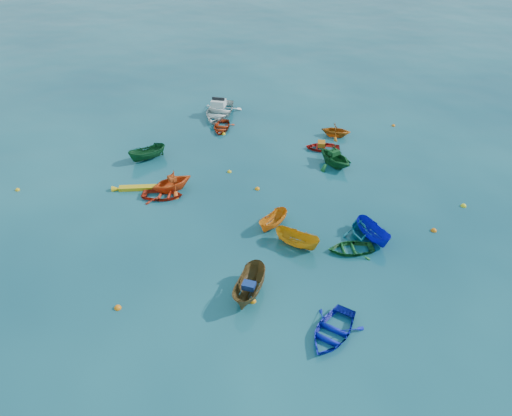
# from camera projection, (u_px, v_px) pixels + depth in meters

# --- Properties ---
(ground) EXTENTS (160.00, 160.00, 0.00)m
(ground) POSITION_uv_depth(u_px,v_px,m) (245.00, 263.00, 28.64)
(ground) COLOR #093344
(ground) RESTS_ON ground
(sampan_brown_mid) EXTENTS (1.89, 3.67, 1.36)m
(sampan_brown_mid) POSITION_uv_depth(u_px,v_px,m) (250.00, 295.00, 26.54)
(sampan_brown_mid) COLOR brown
(sampan_brown_mid) RESTS_ON ground
(dinghy_blue_se) EXTENTS (3.66, 4.15, 0.71)m
(dinghy_blue_se) POSITION_uv_depth(u_px,v_px,m) (332.00, 335.00, 24.34)
(dinghy_blue_se) COLOR #0E18B0
(dinghy_blue_se) RESTS_ON ground
(dinghy_orange_w) EXTENTS (3.90, 3.86, 1.55)m
(dinghy_orange_w) POSITION_uv_depth(u_px,v_px,m) (173.00, 190.00, 34.99)
(dinghy_orange_w) COLOR #EF5116
(dinghy_orange_w) RESTS_ON ground
(sampan_yellow_mid) EXTENTS (3.09, 2.19, 1.12)m
(sampan_yellow_mid) POSITION_uv_depth(u_px,v_px,m) (297.00, 246.00, 29.93)
(sampan_yellow_mid) COLOR orange
(sampan_yellow_mid) RESTS_ON ground
(dinghy_green_e) EXTENTS (3.09, 2.49, 0.57)m
(dinghy_green_e) POSITION_uv_depth(u_px,v_px,m) (350.00, 251.00, 29.55)
(dinghy_green_e) COLOR #145522
(dinghy_green_e) RESTS_ON ground
(dinghy_cyan_se) EXTENTS (2.14, 2.44, 1.21)m
(dinghy_cyan_se) POSITION_uv_depth(u_px,v_px,m) (358.00, 236.00, 30.73)
(dinghy_cyan_se) COLOR teal
(dinghy_cyan_se) RESTS_ON ground
(dinghy_red_nw) EXTENTS (2.94, 2.19, 0.58)m
(dinghy_red_nw) POSITION_uv_depth(u_px,v_px,m) (163.00, 197.00, 34.24)
(dinghy_red_nw) COLOR red
(dinghy_red_nw) RESTS_ON ground
(sampan_orange_n) EXTENTS (2.16, 2.73, 1.00)m
(sampan_orange_n) POSITION_uv_depth(u_px,v_px,m) (273.00, 226.00, 31.50)
(sampan_orange_n) COLOR orange
(sampan_orange_n) RESTS_ON ground
(dinghy_green_n) EXTENTS (4.26, 4.29, 1.71)m
(dinghy_green_n) POSITION_uv_depth(u_px,v_px,m) (334.00, 165.00, 37.82)
(dinghy_green_n) COLOR #135322
(dinghy_green_n) RESTS_ON ground
(dinghy_red_ne) EXTENTS (2.77, 2.03, 0.56)m
(dinghy_red_ne) POSITION_uv_depth(u_px,v_px,m) (322.00, 149.00, 39.91)
(dinghy_red_ne) COLOR red
(dinghy_red_ne) RESTS_ON ground
(sampan_blue_far) EXTENTS (2.50, 3.07, 1.14)m
(sampan_blue_far) POSITION_uv_depth(u_px,v_px,m) (372.00, 239.00, 30.47)
(sampan_blue_far) COLOR #0F10BB
(sampan_blue_far) RESTS_ON ground
(dinghy_red_far) EXTENTS (2.09, 2.88, 0.59)m
(dinghy_red_far) POSITION_uv_depth(u_px,v_px,m) (222.00, 129.00, 42.86)
(dinghy_red_far) COLOR #B12D0E
(dinghy_red_far) RESTS_ON ground
(dinghy_orange_far) EXTENTS (2.66, 2.38, 1.27)m
(dinghy_orange_far) POSITION_uv_depth(u_px,v_px,m) (335.00, 136.00, 41.78)
(dinghy_orange_far) COLOR #BD5C11
(dinghy_orange_far) RESTS_ON ground
(sampan_green_far) EXTENTS (3.01, 2.83, 1.16)m
(sampan_green_far) POSITION_uv_depth(u_px,v_px,m) (148.00, 159.00, 38.54)
(sampan_green_far) COLOR #104821
(sampan_green_far) RESTS_ON ground
(kayak_yellow) EXTENTS (3.49, 1.14, 0.34)m
(kayak_yellow) POSITION_uv_depth(u_px,v_px,m) (139.00, 189.00, 35.05)
(kayak_yellow) COLOR gold
(kayak_yellow) RESTS_ON ground
(motorboat_white) EXTENTS (3.94, 5.18, 1.61)m
(motorboat_white) POSITION_uv_depth(u_px,v_px,m) (219.00, 115.00, 45.20)
(motorboat_white) COLOR silver
(motorboat_white) RESTS_ON ground
(tarp_blue_a) EXTENTS (0.75, 0.61, 0.32)m
(tarp_blue_a) POSITION_uv_depth(u_px,v_px,m) (249.00, 286.00, 25.94)
(tarp_blue_a) COLOR navy
(tarp_blue_a) RESTS_ON sampan_brown_mid
(tarp_orange_a) EXTENTS (0.75, 0.76, 0.30)m
(tarp_orange_a) POSITION_uv_depth(u_px,v_px,m) (172.00, 178.00, 34.48)
(tarp_orange_a) COLOR #B93D13
(tarp_orange_a) RESTS_ON dinghy_orange_w
(tarp_green_b) EXTENTS (0.90, 0.89, 0.35)m
(tarp_green_b) POSITION_uv_depth(u_px,v_px,m) (334.00, 153.00, 37.30)
(tarp_green_b) COLOR #104119
(tarp_green_b) RESTS_ON dinghy_green_n
(tarp_orange_b) EXTENTS (0.60, 0.77, 0.37)m
(tarp_orange_b) POSITION_uv_depth(u_px,v_px,m) (321.00, 144.00, 39.65)
(tarp_orange_b) COLOR #B66212
(tarp_orange_b) RESTS_ON dinghy_red_ne
(buoy_or_a) EXTENTS (0.37, 0.37, 0.37)m
(buoy_or_a) POSITION_uv_depth(u_px,v_px,m) (118.00, 308.00, 25.77)
(buoy_or_a) COLOR orange
(buoy_or_a) RESTS_ON ground
(buoy_ye_a) EXTENTS (0.35, 0.35, 0.35)m
(buoy_ye_a) POSITION_uv_depth(u_px,v_px,m) (255.00, 272.00, 28.03)
(buoy_ye_a) COLOR gold
(buoy_ye_a) RESTS_ON ground
(buoy_or_b) EXTENTS (0.38, 0.38, 0.38)m
(buoy_or_b) POSITION_uv_depth(u_px,v_px,m) (253.00, 301.00, 26.16)
(buoy_or_b) COLOR orange
(buoy_or_b) RESTS_ON ground
(buoy_ye_b) EXTENTS (0.33, 0.33, 0.33)m
(buoy_ye_b) POSITION_uv_depth(u_px,v_px,m) (18.00, 190.00, 34.95)
(buoy_ye_b) COLOR gold
(buoy_ye_b) RESTS_ON ground
(buoy_or_c) EXTENTS (0.36, 0.36, 0.36)m
(buoy_or_c) POSITION_uv_depth(u_px,v_px,m) (257.00, 189.00, 35.06)
(buoy_or_c) COLOR orange
(buoy_or_c) RESTS_ON ground
(buoy_ye_c) EXTENTS (0.32, 0.32, 0.32)m
(buoy_ye_c) POSITION_uv_depth(u_px,v_px,m) (229.00, 172.00, 36.98)
(buoy_ye_c) COLOR yellow
(buoy_ye_c) RESTS_ON ground
(buoy_or_d) EXTENTS (0.37, 0.37, 0.37)m
(buoy_or_d) POSITION_uv_depth(u_px,v_px,m) (434.00, 231.00, 31.12)
(buoy_or_d) COLOR orange
(buoy_or_d) RESTS_ON ground
(buoy_ye_d) EXTENTS (0.37, 0.37, 0.37)m
(buoy_ye_d) POSITION_uv_depth(u_px,v_px,m) (223.00, 134.00, 42.06)
(buoy_ye_d) COLOR gold
(buoy_ye_d) RESTS_ON ground
(buoy_or_e) EXTENTS (0.31, 0.31, 0.31)m
(buoy_or_e) POSITION_uv_depth(u_px,v_px,m) (393.00, 126.00, 43.38)
(buoy_or_e) COLOR orange
(buoy_or_e) RESTS_ON ground
(buoy_ye_e) EXTENTS (0.38, 0.38, 0.38)m
(buoy_ye_e) POSITION_uv_depth(u_px,v_px,m) (463.00, 206.00, 33.34)
(buoy_ye_e) COLOR yellow
(buoy_ye_e) RESTS_ON ground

